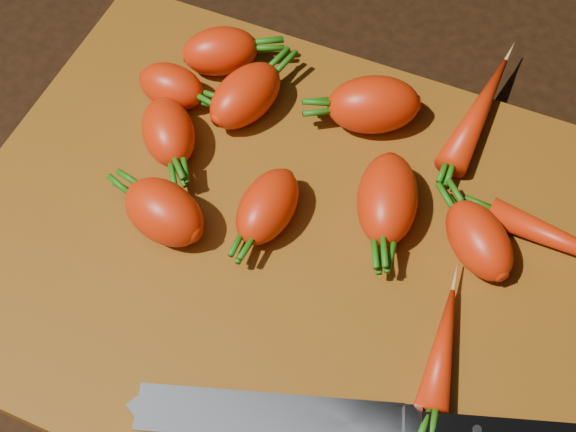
% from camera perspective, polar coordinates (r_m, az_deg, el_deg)
% --- Properties ---
extents(ground, '(2.00, 2.00, 0.01)m').
position_cam_1_polar(ground, '(0.63, -0.36, -2.39)').
color(ground, black).
extents(cutting_board, '(0.50, 0.40, 0.01)m').
position_cam_1_polar(cutting_board, '(0.62, -0.36, -1.89)').
color(cutting_board, brown).
rests_on(cutting_board, ground).
extents(carrot_0, '(0.08, 0.07, 0.04)m').
position_cam_1_polar(carrot_0, '(0.71, -4.83, 11.60)').
color(carrot_0, red).
rests_on(carrot_0, cutting_board).
extents(carrot_1, '(0.08, 0.06, 0.05)m').
position_cam_1_polar(carrot_1, '(0.61, -8.81, 0.28)').
color(carrot_1, red).
rests_on(carrot_1, cutting_board).
extents(carrot_2, '(0.07, 0.09, 0.05)m').
position_cam_1_polar(carrot_2, '(0.61, 7.07, 1.23)').
color(carrot_2, red).
rests_on(carrot_2, cutting_board).
extents(carrot_3, '(0.06, 0.08, 0.04)m').
position_cam_1_polar(carrot_3, '(0.67, -3.04, 8.56)').
color(carrot_3, red).
rests_on(carrot_3, cutting_board).
extents(carrot_4, '(0.09, 0.08, 0.05)m').
position_cam_1_polar(carrot_4, '(0.67, 6.10, 7.87)').
color(carrot_4, red).
rests_on(carrot_4, cutting_board).
extents(carrot_5, '(0.06, 0.04, 0.04)m').
position_cam_1_polar(carrot_5, '(0.69, -8.29, 9.12)').
color(carrot_5, red).
rests_on(carrot_5, cutting_board).
extents(carrot_6, '(0.08, 0.08, 0.04)m').
position_cam_1_polar(carrot_6, '(0.61, 13.41, -1.67)').
color(carrot_6, red).
rests_on(carrot_6, cutting_board).
extents(carrot_7, '(0.04, 0.13, 0.03)m').
position_cam_1_polar(carrot_7, '(0.69, 13.42, 7.24)').
color(carrot_7, red).
rests_on(carrot_7, cutting_board).
extents(carrot_8, '(0.13, 0.03, 0.02)m').
position_cam_1_polar(carrot_8, '(0.64, 19.61, -1.98)').
color(carrot_8, red).
rests_on(carrot_8, cutting_board).
extents(carrot_9, '(0.04, 0.09, 0.02)m').
position_cam_1_polar(carrot_9, '(0.57, 10.92, -9.20)').
color(carrot_9, red).
rests_on(carrot_9, cutting_board).
extents(carrot_10, '(0.04, 0.07, 0.04)m').
position_cam_1_polar(carrot_10, '(0.61, -1.46, 0.70)').
color(carrot_10, red).
rests_on(carrot_10, cutting_board).
extents(carrot_11, '(0.07, 0.08, 0.04)m').
position_cam_1_polar(carrot_11, '(0.66, -8.51, 5.94)').
color(carrot_11, red).
rests_on(carrot_11, cutting_board).
extents(knife, '(0.29, 0.12, 0.02)m').
position_cam_1_polar(knife, '(0.55, 0.58, -14.22)').
color(knife, gray).
rests_on(knife, cutting_board).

